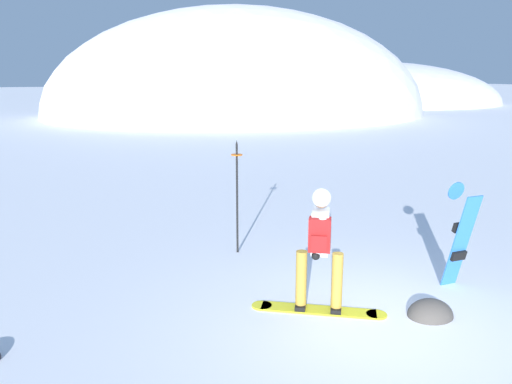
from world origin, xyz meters
The scene contains 7 objects.
ground_plane centered at (0.00, 0.00, 0.00)m, with size 300.00×300.00×0.00m, color white.
ridge_peak_main centered at (11.04, 35.53, 0.00)m, with size 31.02×27.92×17.07m.
ridge_peak_far centered at (31.36, 45.64, 0.00)m, with size 29.42×26.48×9.33m.
snowboarder_main centered at (-0.52, 0.69, 0.92)m, with size 1.60×1.11×1.71m.
spare_snowboard centered at (1.80, 0.61, 0.82)m, with size 0.28×0.43×1.62m.
piste_marker_near centered at (-0.71, 3.35, 1.17)m, with size 0.20×0.20×2.05m.
rock_mid centered at (0.82, 0.03, 0.00)m, with size 0.63×0.54×0.44m.
Camera 1 is at (-3.68, -4.87, 3.14)m, focal length 35.54 mm.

